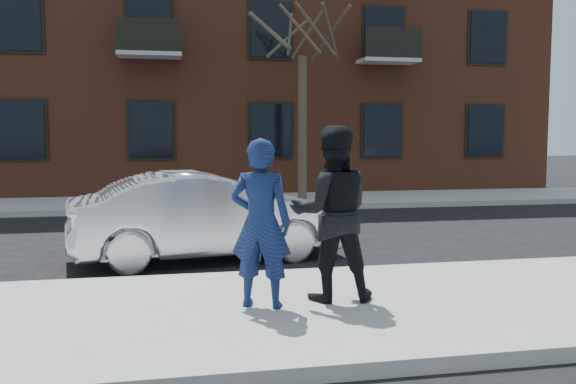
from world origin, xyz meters
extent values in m
plane|color=black|center=(0.00, 0.00, 0.00)|extent=(100.00, 100.00, 0.00)
cube|color=gray|center=(0.00, -0.25, 0.07)|extent=(50.00, 3.50, 0.15)
cube|color=#999691|center=(0.00, 1.55, 0.07)|extent=(50.00, 0.10, 0.15)
cube|color=gray|center=(0.00, 11.25, 0.07)|extent=(50.00, 3.50, 0.15)
cube|color=#999691|center=(0.00, 9.45, 0.07)|extent=(50.00, 0.10, 0.15)
cube|color=brown|center=(2.00, 18.00, 6.00)|extent=(24.00, 10.00, 12.00)
cube|color=black|center=(3.90, 12.94, 2.20)|extent=(1.30, 0.06, 1.70)
cube|color=black|center=(11.50, 12.94, 2.20)|extent=(1.30, 0.06, 1.70)
cube|color=black|center=(3.90, 12.94, 5.40)|extent=(1.30, 0.06, 1.70)
cube|color=black|center=(11.50, 12.94, 5.40)|extent=(1.30, 0.06, 1.70)
cylinder|color=#3D3024|center=(4.50, 11.00, 2.25)|extent=(0.26, 0.26, 4.20)
imported|color=silver|center=(1.16, 3.20, 0.72)|extent=(4.55, 2.18, 1.44)
imported|color=navy|center=(1.50, -0.17, 1.07)|extent=(0.79, 0.66, 1.84)
cube|color=black|center=(1.54, 0.05, 1.41)|extent=(0.11, 0.14, 0.08)
imported|color=black|center=(2.34, -0.04, 1.14)|extent=(1.04, 0.85, 1.98)
cube|color=black|center=(2.21, 0.16, 1.18)|extent=(0.08, 0.14, 0.06)
camera|label=1|loc=(0.49, -6.64, 2.01)|focal=38.00mm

